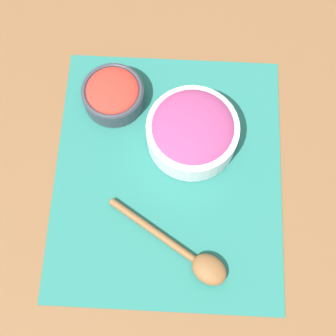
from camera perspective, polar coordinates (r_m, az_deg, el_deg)
ground_plane at (r=0.83m, az=0.00°, el=-0.76°), size 3.00×3.00×0.00m
placemat at (r=0.83m, az=0.00°, el=-0.72°), size 0.47×0.40×0.00m
onion_bowl at (r=0.81m, az=3.00°, el=4.54°), size 0.16×0.16×0.07m
tomato_bowl at (r=0.86m, az=-6.71°, el=9.01°), size 0.11×0.11×0.05m
wooden_spoon at (r=0.78m, az=3.20°, el=-11.01°), size 0.15×0.21×0.03m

